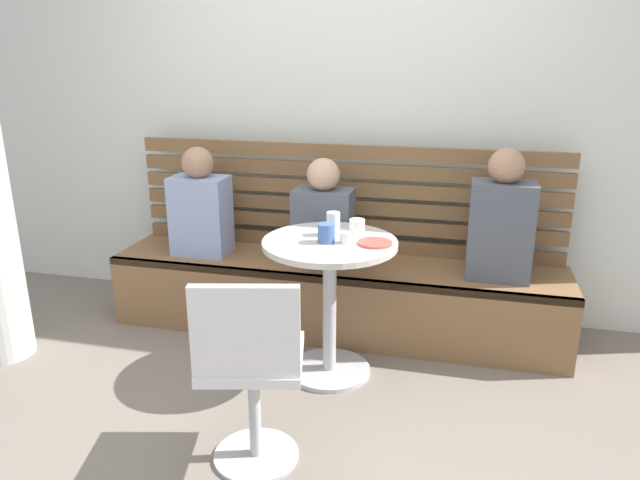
# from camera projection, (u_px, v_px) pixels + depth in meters

# --- Properties ---
(ground) EXTENTS (8.00, 8.00, 0.00)m
(ground) POSITION_uv_depth(u_px,v_px,m) (274.00, 450.00, 2.53)
(ground) COLOR #70665B
(back_wall) EXTENTS (5.20, 0.10, 2.90)m
(back_wall) POSITION_uv_depth(u_px,v_px,m) (352.00, 84.00, 3.60)
(back_wall) COLOR silver
(back_wall) RESTS_ON ground
(booth_bench) EXTENTS (2.70, 0.52, 0.44)m
(booth_bench) POSITION_uv_depth(u_px,v_px,m) (335.00, 296.00, 3.57)
(booth_bench) COLOR brown
(booth_bench) RESTS_ON ground
(booth_backrest) EXTENTS (2.65, 0.04, 0.67)m
(booth_backrest) POSITION_uv_depth(u_px,v_px,m) (344.00, 198.00, 3.62)
(booth_backrest) COLOR brown
(booth_backrest) RESTS_ON booth_bench
(cafe_table) EXTENTS (0.68, 0.68, 0.74)m
(cafe_table) POSITION_uv_depth(u_px,v_px,m) (330.00, 282.00, 2.99)
(cafe_table) COLOR #ADADB2
(cafe_table) RESTS_ON ground
(white_chair) EXTENTS (0.48, 0.48, 0.85)m
(white_chair) POSITION_uv_depth(u_px,v_px,m) (251.00, 367.00, 2.29)
(white_chair) COLOR #ADADB2
(white_chair) RESTS_ON ground
(person_adult) EXTENTS (0.34, 0.22, 0.72)m
(person_adult) POSITION_uv_depth(u_px,v_px,m) (501.00, 222.00, 3.17)
(person_adult) COLOR #4C515B
(person_adult) RESTS_ON booth_bench
(person_child_left) EXTENTS (0.34, 0.22, 0.63)m
(person_child_left) POSITION_uv_depth(u_px,v_px,m) (323.00, 218.00, 3.41)
(person_child_left) COLOR #4C515B
(person_child_left) RESTS_ON booth_bench
(person_child_middle) EXTENTS (0.34, 0.22, 0.66)m
(person_child_middle) POSITION_uv_depth(u_px,v_px,m) (200.00, 207.00, 3.57)
(person_child_middle) COLOR #8C9EC6
(person_child_middle) RESTS_ON booth_bench
(cup_mug_blue) EXTENTS (0.08, 0.08, 0.09)m
(cup_mug_blue) POSITION_uv_depth(u_px,v_px,m) (326.00, 233.00, 2.88)
(cup_mug_blue) COLOR #3D5B9E
(cup_mug_blue) RESTS_ON cafe_table
(cup_ceramic_white) EXTENTS (0.08, 0.08, 0.07)m
(cup_ceramic_white) POSITION_uv_depth(u_px,v_px,m) (357.00, 226.00, 3.04)
(cup_ceramic_white) COLOR white
(cup_ceramic_white) RESTS_ON cafe_table
(cup_espresso_small) EXTENTS (0.06, 0.06, 0.05)m
(cup_espresso_small) POSITION_uv_depth(u_px,v_px,m) (346.00, 238.00, 2.88)
(cup_espresso_small) COLOR silver
(cup_espresso_small) RESTS_ON cafe_table
(cup_glass_tall) EXTENTS (0.07, 0.07, 0.12)m
(cup_glass_tall) POSITION_uv_depth(u_px,v_px,m) (333.00, 224.00, 2.99)
(cup_glass_tall) COLOR silver
(cup_glass_tall) RESTS_ON cafe_table
(plate_small) EXTENTS (0.17, 0.17, 0.01)m
(plate_small) POSITION_uv_depth(u_px,v_px,m) (375.00, 243.00, 2.87)
(plate_small) COLOR #DB4C42
(plate_small) RESTS_ON cafe_table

